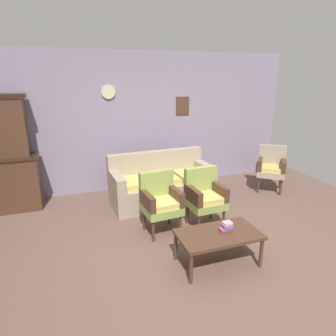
% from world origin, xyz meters
% --- Properties ---
extents(ground_plane, '(7.68, 7.68, 0.00)m').
position_xyz_m(ground_plane, '(0.00, 0.00, 0.00)').
color(ground_plane, brown).
extents(wall_back_with_decor, '(6.40, 0.09, 2.70)m').
position_xyz_m(wall_back_with_decor, '(0.00, 2.63, 1.35)').
color(wall_back_with_decor, gray).
rests_on(wall_back_with_decor, ground).
extents(side_cabinet, '(1.16, 0.55, 0.93)m').
position_xyz_m(side_cabinet, '(-2.49, 2.25, 0.47)').
color(side_cabinet, '#472D1E').
rests_on(side_cabinet, ground).
extents(floral_couch, '(1.88, 0.90, 0.90)m').
position_xyz_m(floral_couch, '(0.14, 1.69, 0.33)').
color(floral_couch, gray).
rests_on(floral_couch, ground).
extents(armchair_near_cabinet, '(0.56, 0.53, 0.90)m').
position_xyz_m(armchair_near_cabinet, '(-0.21, 0.66, 0.50)').
color(armchair_near_cabinet, '#849947').
rests_on(armchair_near_cabinet, ground).
extents(armchair_by_doorway, '(0.54, 0.52, 0.90)m').
position_xyz_m(armchair_by_doorway, '(0.48, 0.62, 0.50)').
color(armchair_by_doorway, '#849947').
rests_on(armchair_by_doorway, ground).
extents(wingback_chair_by_fireplace, '(0.71, 0.71, 0.90)m').
position_xyz_m(wingback_chair_by_fireplace, '(2.41, 1.52, 0.50)').
color(wingback_chair_by_fireplace, gray).
rests_on(wingback_chair_by_fireplace, ground).
extents(coffee_table, '(1.00, 0.56, 0.42)m').
position_xyz_m(coffee_table, '(0.21, -0.34, 0.38)').
color(coffee_table, '#472D1E').
rests_on(coffee_table, ground).
extents(book_stack_on_table, '(0.16, 0.10, 0.12)m').
position_xyz_m(book_stack_on_table, '(0.32, -0.33, 0.47)').
color(book_stack_on_table, brown).
rests_on(book_stack_on_table, coffee_table).
extents(floor_vase_by_wall, '(0.21, 0.21, 0.75)m').
position_xyz_m(floor_vase_by_wall, '(2.85, 2.15, 0.37)').
color(floor_vase_by_wall, '#64664E').
rests_on(floor_vase_by_wall, ground).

